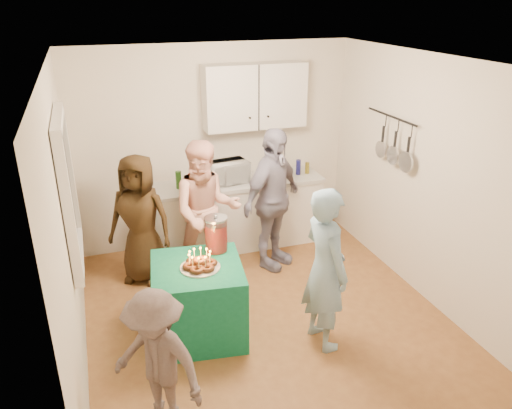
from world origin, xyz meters
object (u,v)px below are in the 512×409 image
object	(u,v)px
woman_back_center	(206,211)
woman_back_right	(272,200)
counter	(237,215)
punch_jar	(216,235)
microwave	(228,172)
party_table	(198,300)
woman_back_left	(140,219)
man_birthday	(325,269)
child_near_left	(157,362)

from	to	relation	value
woman_back_center	woman_back_right	size ratio (longest dim) A/B	0.96
counter	punch_jar	bearing A→B (deg)	-114.15
microwave	party_table	bearing A→B (deg)	-124.18
microwave	punch_jar	world-z (taller)	microwave
counter	woman_back_left	distance (m)	1.41
punch_jar	man_birthday	size ratio (longest dim) A/B	0.21
party_table	child_near_left	world-z (taller)	child_near_left
counter	woman_back_center	world-z (taller)	woman_back_center
woman_back_left	woman_back_right	world-z (taller)	woman_back_right
punch_jar	child_near_left	bearing A→B (deg)	-122.08
man_birthday	woman_back_left	distance (m)	2.28
punch_jar	party_table	bearing A→B (deg)	-136.42
counter	man_birthday	xyz separation A→B (m)	(0.18, -2.21, 0.37)
woman_back_left	woman_back_right	bearing A→B (deg)	23.57
microwave	man_birthday	distance (m)	2.24
woman_back_left	child_near_left	size ratio (longest dim) A/B	1.26
counter	woman_back_left	size ratio (longest dim) A/B	1.44
counter	child_near_left	xyz separation A→B (m)	(-1.46, -2.74, 0.18)
punch_jar	counter	bearing A→B (deg)	65.85
party_table	woman_back_center	distance (m)	1.21
man_birthday	woman_back_right	bearing A→B (deg)	-9.02
man_birthday	woman_back_right	world-z (taller)	woman_back_right
woman_back_center	child_near_left	world-z (taller)	woman_back_center
counter	punch_jar	distance (m)	1.68
microwave	punch_jar	distance (m)	1.56
microwave	punch_jar	bearing A→B (deg)	-119.38
woman_back_center	woman_back_right	distance (m)	0.80
party_table	man_birthday	size ratio (longest dim) A/B	0.53
woman_back_right	man_birthday	bearing A→B (deg)	-126.65
woman_back_center	child_near_left	distance (m)	2.29
child_near_left	woman_back_center	bearing A→B (deg)	112.17
counter	woman_back_center	bearing A→B (deg)	-130.85
woman_back_center	child_near_left	bearing A→B (deg)	-105.13
man_birthday	woman_back_center	size ratio (longest dim) A/B	0.96
counter	microwave	world-z (taller)	microwave
woman_back_right	counter	bearing A→B (deg)	76.27
counter	party_table	size ratio (longest dim) A/B	2.59
party_table	child_near_left	distance (m)	1.19
man_birthday	child_near_left	world-z (taller)	man_birthday
punch_jar	woman_back_left	distance (m)	1.19
microwave	woman_back_center	world-z (taller)	woman_back_center
microwave	woman_back_right	world-z (taller)	woman_back_right
counter	microwave	xyz separation A→B (m)	(-0.11, 0.00, 0.62)
counter	party_table	xyz separation A→B (m)	(-0.92, -1.71, -0.05)
woman_back_center	counter	bearing A→B (deg)	57.24
man_birthday	microwave	bearing A→B (deg)	0.87
party_table	woman_back_right	bearing A→B (deg)	42.16
man_birthday	counter	bearing A→B (deg)	-1.94
punch_jar	woman_back_left	size ratio (longest dim) A/B	0.22
party_table	woman_back_left	size ratio (longest dim) A/B	0.56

